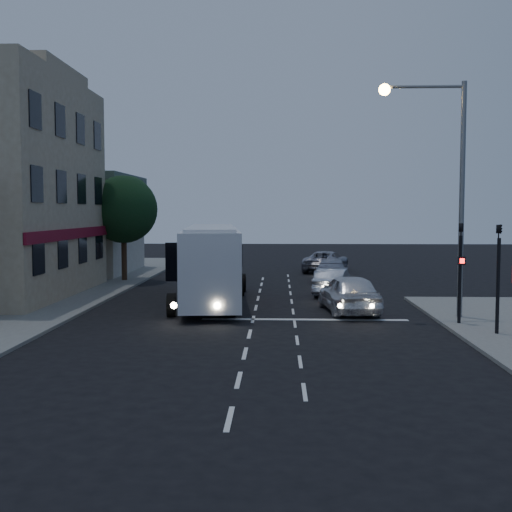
{
  "coord_description": "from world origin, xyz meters",
  "views": [
    {
      "loc": [
        0.99,
        -22.69,
        4.2
      ],
      "look_at": [
        -0.03,
        5.95,
        2.2
      ],
      "focal_mm": 45.0,
      "sensor_mm": 36.0,
      "label": 1
    }
  ],
  "objects_px": {
    "car_sedan_a": "(333,282)",
    "car_sedan_c": "(326,261)",
    "car_suv": "(349,293)",
    "streetlight": "(445,171)",
    "traffic_signal_main": "(460,260)",
    "street_tree": "(123,206)",
    "tour_bus": "(211,261)",
    "traffic_signal_side": "(498,265)",
    "car_sedan_b": "(331,270)"
  },
  "relations": [
    {
      "from": "car_sedan_a",
      "to": "car_sedan_c",
      "type": "distance_m",
      "value": 12.49
    },
    {
      "from": "car_suv",
      "to": "streetlight",
      "type": "distance_m",
      "value": 6.21
    },
    {
      "from": "traffic_signal_main",
      "to": "streetlight",
      "type": "height_order",
      "value": "streetlight"
    },
    {
      "from": "car_sedan_c",
      "to": "streetlight",
      "type": "distance_m",
      "value": 20.51
    },
    {
      "from": "car_sedan_a",
      "to": "street_tree",
      "type": "relative_size",
      "value": 0.66
    },
    {
      "from": "car_suv",
      "to": "street_tree",
      "type": "height_order",
      "value": "street_tree"
    },
    {
      "from": "car_sedan_a",
      "to": "tour_bus",
      "type": "bearing_deg",
      "value": 39.9
    },
    {
      "from": "tour_bus",
      "to": "car_sedan_a",
      "type": "xyz_separation_m",
      "value": [
        5.8,
        2.87,
        -1.23
      ]
    },
    {
      "from": "traffic_signal_main",
      "to": "traffic_signal_side",
      "type": "relative_size",
      "value": 1.0
    },
    {
      "from": "car_suv",
      "to": "traffic_signal_main",
      "type": "xyz_separation_m",
      "value": [
        3.69,
        -3.02,
        1.61
      ]
    },
    {
      "from": "car_suv",
      "to": "traffic_signal_side",
      "type": "xyz_separation_m",
      "value": [
        4.39,
        -5.0,
        1.61
      ]
    },
    {
      "from": "car_sedan_a",
      "to": "traffic_signal_main",
      "type": "height_order",
      "value": "traffic_signal_main"
    },
    {
      "from": "car_sedan_a",
      "to": "traffic_signal_side",
      "type": "distance_m",
      "value": 11.66
    },
    {
      "from": "car_sedan_a",
      "to": "car_sedan_b",
      "type": "distance_m",
      "value": 6.2
    },
    {
      "from": "car_sedan_b",
      "to": "tour_bus",
      "type": "bearing_deg",
      "value": 62.77
    },
    {
      "from": "car_suv",
      "to": "traffic_signal_main",
      "type": "height_order",
      "value": "traffic_signal_main"
    },
    {
      "from": "car_sedan_b",
      "to": "traffic_signal_main",
      "type": "relative_size",
      "value": 1.13
    },
    {
      "from": "tour_bus",
      "to": "streetlight",
      "type": "height_order",
      "value": "streetlight"
    },
    {
      "from": "car_suv",
      "to": "traffic_signal_side",
      "type": "bearing_deg",
      "value": 124.39
    },
    {
      "from": "street_tree",
      "to": "car_sedan_c",
      "type": "bearing_deg",
      "value": 28.69
    },
    {
      "from": "car_suv",
      "to": "streetlight",
      "type": "relative_size",
      "value": 0.53
    },
    {
      "from": "car_sedan_c",
      "to": "traffic_signal_side",
      "type": "height_order",
      "value": "traffic_signal_side"
    },
    {
      "from": "tour_bus",
      "to": "traffic_signal_main",
      "type": "xyz_separation_m",
      "value": [
        9.69,
        -5.73,
        0.52
      ]
    },
    {
      "from": "car_sedan_b",
      "to": "traffic_signal_main",
      "type": "height_order",
      "value": "traffic_signal_main"
    },
    {
      "from": "car_sedan_b",
      "to": "traffic_signal_side",
      "type": "xyz_separation_m",
      "value": [
        4.17,
        -16.76,
        1.75
      ]
    },
    {
      "from": "car_sedan_b",
      "to": "traffic_signal_side",
      "type": "height_order",
      "value": "traffic_signal_side"
    },
    {
      "from": "street_tree",
      "to": "tour_bus",
      "type": "bearing_deg",
      "value": -54.32
    },
    {
      "from": "traffic_signal_side",
      "to": "tour_bus",
      "type": "bearing_deg",
      "value": 143.44
    },
    {
      "from": "traffic_signal_side",
      "to": "street_tree",
      "type": "xyz_separation_m",
      "value": [
        -16.51,
        16.22,
        2.08
      ]
    },
    {
      "from": "traffic_signal_main",
      "to": "streetlight",
      "type": "relative_size",
      "value": 0.46
    },
    {
      "from": "traffic_signal_main",
      "to": "street_tree",
      "type": "distance_m",
      "value": 21.38
    },
    {
      "from": "tour_bus",
      "to": "traffic_signal_side",
      "type": "xyz_separation_m",
      "value": [
        10.39,
        -7.71,
        0.52
      ]
    },
    {
      "from": "car_suv",
      "to": "car_sedan_c",
      "type": "bearing_deg",
      "value": -98.1
    },
    {
      "from": "car_sedan_b",
      "to": "car_sedan_a",
      "type": "bearing_deg",
      "value": 93.38
    },
    {
      "from": "traffic_signal_side",
      "to": "traffic_signal_main",
      "type": "bearing_deg",
      "value": 109.49
    },
    {
      "from": "car_sedan_b",
      "to": "streetlight",
      "type": "height_order",
      "value": "streetlight"
    },
    {
      "from": "car_suv",
      "to": "streetlight",
      "type": "xyz_separation_m",
      "value": [
        3.44,
        -1.6,
        4.92
      ]
    },
    {
      "from": "tour_bus",
      "to": "streetlight",
      "type": "xyz_separation_m",
      "value": [
        9.43,
        -4.31,
        3.83
      ]
    },
    {
      "from": "car_sedan_a",
      "to": "streetlight",
      "type": "xyz_separation_m",
      "value": [
        3.63,
        -7.18,
        5.06
      ]
    },
    {
      "from": "traffic_signal_side",
      "to": "car_suv",
      "type": "bearing_deg",
      "value": 131.31
    },
    {
      "from": "car_suv",
      "to": "car_sedan_c",
      "type": "distance_m",
      "value": 18.06
    },
    {
      "from": "car_suv",
      "to": "tour_bus",
      "type": "bearing_deg",
      "value": -31.2
    },
    {
      "from": "tour_bus",
      "to": "street_tree",
      "type": "relative_size",
      "value": 1.88
    },
    {
      "from": "car_sedan_b",
      "to": "streetlight",
      "type": "xyz_separation_m",
      "value": [
        3.22,
        -13.36,
        5.06
      ]
    },
    {
      "from": "traffic_signal_main",
      "to": "car_sedan_a",
      "type": "bearing_deg",
      "value": 114.34
    },
    {
      "from": "car_sedan_a",
      "to": "streetlight",
      "type": "height_order",
      "value": "streetlight"
    },
    {
      "from": "tour_bus",
      "to": "car_sedan_a",
      "type": "bearing_deg",
      "value": 20.99
    },
    {
      "from": "streetlight",
      "to": "car_sedan_a",
      "type": "bearing_deg",
      "value": 116.86
    },
    {
      "from": "tour_bus",
      "to": "streetlight",
      "type": "bearing_deg",
      "value": -29.88
    },
    {
      "from": "tour_bus",
      "to": "traffic_signal_main",
      "type": "bearing_deg",
      "value": -35.94
    }
  ]
}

